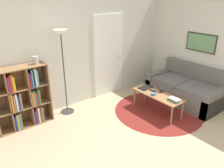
{
  "coord_description": "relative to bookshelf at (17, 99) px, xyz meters",
  "views": [
    {
      "loc": [
        -2.46,
        -1.5,
        2.43
      ],
      "look_at": [
        -0.14,
        1.47,
        0.85
      ],
      "focal_mm": 35.0,
      "sensor_mm": 36.0,
      "label": 1
    }
  ],
  "objects": [
    {
      "name": "coffee_table",
      "position": [
        2.52,
        -1.26,
        -0.2
      ],
      "size": [
        0.42,
        1.13,
        0.43
      ],
      "color": "#996B42",
      "rests_on": "ground_plane"
    },
    {
      "name": "book_stack_on_table",
      "position": [
        2.52,
        -1.68,
        -0.12
      ],
      "size": [
        0.14,
        0.24,
        0.07
      ],
      "color": "olive",
      "rests_on": "coffee_table"
    },
    {
      "name": "rug",
      "position": [
        2.59,
        -1.26,
        -0.58
      ],
      "size": [
        1.92,
        1.92,
        0.01
      ],
      "color": "maroon",
      "rests_on": "ground_plane"
    },
    {
      "name": "laptop",
      "position": [
        2.55,
        -0.87,
        -0.15
      ],
      "size": [
        0.32,
        0.23,
        0.02
      ],
      "color": "black",
      "rests_on": "coffee_table"
    },
    {
      "name": "floor_lamp",
      "position": [
        0.98,
        -0.05,
        0.84
      ],
      "size": [
        0.29,
        0.29,
        1.78
      ],
      "color": "#333333",
      "rests_on": "ground_plane"
    },
    {
      "name": "wall_right",
      "position": [
        3.96,
        -1.14,
        0.71
      ],
      "size": [
        0.08,
        5.66,
        2.6
      ],
      "color": "silver",
      "rests_on": "ground_plane"
    },
    {
      "name": "couch",
      "position": [
        3.53,
        -1.3,
        -0.31
      ],
      "size": [
        0.93,
        1.71,
        0.84
      ],
      "color": "#66605B",
      "rests_on": "ground_plane"
    },
    {
      "name": "bookshelf",
      "position": [
        0.0,
        0.0,
        0.0
      ],
      "size": [
        1.15,
        0.34,
        1.2
      ],
      "color": "#936B47",
      "rests_on": "ground_plane"
    },
    {
      "name": "bowl",
      "position": [
        2.42,
        -1.23,
        -0.14
      ],
      "size": [
        0.1,
        0.1,
        0.04
      ],
      "color": "teal",
      "rests_on": "coffee_table"
    },
    {
      "name": "cup",
      "position": [
        2.66,
        -1.24,
        -0.11
      ],
      "size": [
        0.08,
        0.08,
        0.09
      ],
      "color": "#28282D",
      "rests_on": "coffee_table"
    },
    {
      "name": "wall_back",
      "position": [
        1.65,
        0.21,
        0.7
      ],
      "size": [
        7.63,
        0.11,
        2.6
      ],
      "color": "silver",
      "rests_on": "ground_plane"
    },
    {
      "name": "vase_on_shelf",
      "position": [
        0.45,
        -0.0,
        0.68
      ],
      "size": [
        0.11,
        0.11,
        0.14
      ],
      "color": "#B7B2A8",
      "rests_on": "bookshelf"
    },
    {
      "name": "ground_plane",
      "position": [
        1.62,
        -2.48,
        -0.59
      ],
      "size": [
        14.0,
        14.0,
        0.0
      ],
      "primitive_type": "plane",
      "color": "tan"
    },
    {
      "name": "remote",
      "position": [
        2.56,
        -1.1,
        -0.15
      ],
      "size": [
        0.09,
        0.17,
        0.02
      ],
      "color": "black",
      "rests_on": "coffee_table"
    }
  ]
}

